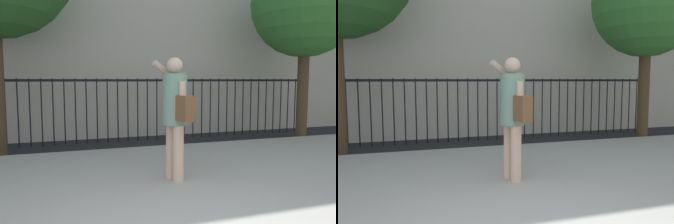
% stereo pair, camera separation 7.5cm
% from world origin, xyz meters
% --- Properties ---
extents(sidewalk, '(28.00, 4.40, 0.15)m').
position_xyz_m(sidewalk, '(0.00, 2.20, 0.07)').
color(sidewalk, '#9E9B93').
rests_on(sidewalk, ground).
extents(iron_fence, '(12.03, 0.04, 1.60)m').
position_xyz_m(iron_fence, '(0.00, 5.90, 1.02)').
color(iron_fence, black).
rests_on(iron_fence, ground).
extents(pedestrian_on_phone, '(0.50, 0.70, 1.71)m').
position_xyz_m(pedestrian_on_phone, '(0.52, 1.97, 1.15)').
color(pedestrian_on_phone, beige).
rests_on(pedestrian_on_phone, sidewalk).
extents(street_tree_far, '(2.70, 2.70, 4.83)m').
position_xyz_m(street_tree_far, '(4.90, 4.61, 3.46)').
color(street_tree_far, '#4C3823').
rests_on(street_tree_far, ground).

